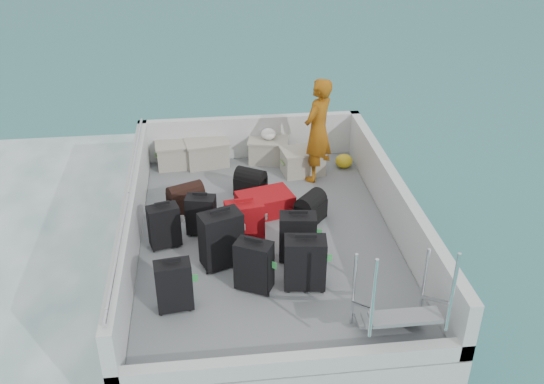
{
  "coord_description": "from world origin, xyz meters",
  "views": [
    {
      "loc": [
        -0.72,
        -6.69,
        5.07
      ],
      "look_at": [
        0.13,
        0.49,
        1.0
      ],
      "focal_mm": 40.0,
      "sensor_mm": 36.0,
      "label": 1
    }
  ],
  "objects_px": {
    "suitcase_1": "(164,227)",
    "suitcase_6": "(305,264)",
    "suitcase_3": "(254,266)",
    "crate_1": "(207,153)",
    "suitcase_7": "(298,237)",
    "passenger": "(318,130)",
    "crate_2": "(268,151)",
    "suitcase_0": "(174,286)",
    "suitcase_2": "(201,215)",
    "suitcase_5": "(245,225)",
    "crate_0": "(177,155)",
    "suitcase_8": "(265,203)",
    "crate_3": "(303,162)",
    "suitcase_4": "(221,240)"
  },
  "relations": [
    {
      "from": "suitcase_1",
      "to": "suitcase_8",
      "type": "relative_size",
      "value": 0.79
    },
    {
      "from": "crate_1",
      "to": "crate_3",
      "type": "xyz_separation_m",
      "value": [
        1.49,
        -0.48,
        -0.01
      ]
    },
    {
      "from": "suitcase_1",
      "to": "suitcase_6",
      "type": "xyz_separation_m",
      "value": [
        1.64,
        -1.04,
        0.04
      ]
    },
    {
      "from": "suitcase_4",
      "to": "suitcase_6",
      "type": "distance_m",
      "value": 1.08
    },
    {
      "from": "suitcase_1",
      "to": "crate_3",
      "type": "bearing_deg",
      "value": 25.2
    },
    {
      "from": "suitcase_6",
      "to": "crate_1",
      "type": "bearing_deg",
      "value": 114.46
    },
    {
      "from": "suitcase_3",
      "to": "crate_1",
      "type": "relative_size",
      "value": 0.98
    },
    {
      "from": "suitcase_5",
      "to": "suitcase_6",
      "type": "height_order",
      "value": "suitcase_6"
    },
    {
      "from": "suitcase_6",
      "to": "suitcase_8",
      "type": "relative_size",
      "value": 0.88
    },
    {
      "from": "crate_1",
      "to": "crate_2",
      "type": "xyz_separation_m",
      "value": [
        1.0,
        0.0,
        -0.01
      ]
    },
    {
      "from": "suitcase_5",
      "to": "suitcase_4",
      "type": "bearing_deg",
      "value": -139.92
    },
    {
      "from": "suitcase_7",
      "to": "crate_3",
      "type": "height_order",
      "value": "suitcase_7"
    },
    {
      "from": "suitcase_2",
      "to": "crate_3",
      "type": "distance_m",
      "value": 2.24
    },
    {
      "from": "suitcase_5",
      "to": "suitcase_0",
      "type": "bearing_deg",
      "value": -136.19
    },
    {
      "from": "suitcase_7",
      "to": "suitcase_8",
      "type": "bearing_deg",
      "value": 111.14
    },
    {
      "from": "suitcase_4",
      "to": "suitcase_8",
      "type": "distance_m",
      "value": 1.35
    },
    {
      "from": "suitcase_3",
      "to": "crate_0",
      "type": "relative_size",
      "value": 1.03
    },
    {
      "from": "suitcase_7",
      "to": "crate_1",
      "type": "bearing_deg",
      "value": 118.21
    },
    {
      "from": "crate_1",
      "to": "crate_2",
      "type": "relative_size",
      "value": 1.06
    },
    {
      "from": "suitcase_8",
      "to": "crate_2",
      "type": "relative_size",
      "value": 1.23
    },
    {
      "from": "suitcase_3",
      "to": "passenger",
      "type": "distance_m",
      "value": 2.92
    },
    {
      "from": "suitcase_6",
      "to": "crate_0",
      "type": "distance_m",
      "value": 3.67
    },
    {
      "from": "suitcase_4",
      "to": "suitcase_7",
      "type": "relative_size",
      "value": 1.15
    },
    {
      "from": "suitcase_5",
      "to": "crate_2",
      "type": "height_order",
      "value": "suitcase_5"
    },
    {
      "from": "suitcase_1",
      "to": "suitcase_0",
      "type": "bearing_deg",
      "value": -98.82
    },
    {
      "from": "suitcase_8",
      "to": "suitcase_1",
      "type": "bearing_deg",
      "value": 101.34
    },
    {
      "from": "suitcase_8",
      "to": "passenger",
      "type": "bearing_deg",
      "value": -59.13
    },
    {
      "from": "suitcase_3",
      "to": "suitcase_7",
      "type": "relative_size",
      "value": 1.01
    },
    {
      "from": "suitcase_3",
      "to": "passenger",
      "type": "xyz_separation_m",
      "value": [
        1.21,
        2.62,
        0.49
      ]
    },
    {
      "from": "suitcase_1",
      "to": "crate_0",
      "type": "bearing_deg",
      "value": 71.55
    },
    {
      "from": "suitcase_0",
      "to": "suitcase_2",
      "type": "relative_size",
      "value": 1.11
    },
    {
      "from": "crate_2",
      "to": "passenger",
      "type": "bearing_deg",
      "value": -45.29
    },
    {
      "from": "suitcase_2",
      "to": "passenger",
      "type": "xyz_separation_m",
      "value": [
        1.79,
        1.36,
        0.53
      ]
    },
    {
      "from": "suitcase_2",
      "to": "crate_0",
      "type": "distance_m",
      "value": 2.08
    },
    {
      "from": "suitcase_1",
      "to": "crate_2",
      "type": "distance_m",
      "value": 2.79
    },
    {
      "from": "suitcase_2",
      "to": "suitcase_7",
      "type": "height_order",
      "value": "suitcase_7"
    },
    {
      "from": "suitcase_2",
      "to": "suitcase_7",
      "type": "bearing_deg",
      "value": -19.24
    },
    {
      "from": "suitcase_6",
      "to": "crate_1",
      "type": "xyz_separation_m",
      "value": [
        -1.05,
        3.33,
        -0.13
      ]
    },
    {
      "from": "suitcase_1",
      "to": "passenger",
      "type": "xyz_separation_m",
      "value": [
        2.26,
        1.61,
        0.51
      ]
    },
    {
      "from": "suitcase_0",
      "to": "crate_3",
      "type": "bearing_deg",
      "value": 50.86
    },
    {
      "from": "suitcase_2",
      "to": "suitcase_5",
      "type": "height_order",
      "value": "suitcase_5"
    },
    {
      "from": "crate_0",
      "to": "suitcase_6",
      "type": "bearing_deg",
      "value": -65.27
    },
    {
      "from": "suitcase_2",
      "to": "passenger",
      "type": "distance_m",
      "value": 2.31
    },
    {
      "from": "suitcase_5",
      "to": "crate_1",
      "type": "height_order",
      "value": "suitcase_5"
    },
    {
      "from": "suitcase_7",
      "to": "passenger",
      "type": "bearing_deg",
      "value": 80.84
    },
    {
      "from": "suitcase_3",
      "to": "crate_3",
      "type": "distance_m",
      "value": 3.0
    },
    {
      "from": "crate_3",
      "to": "suitcase_5",
      "type": "bearing_deg",
      "value": -118.83
    },
    {
      "from": "suitcase_3",
      "to": "passenger",
      "type": "bearing_deg",
      "value": 92.35
    },
    {
      "from": "suitcase_3",
      "to": "suitcase_7",
      "type": "bearing_deg",
      "value": 69.32
    },
    {
      "from": "suitcase_4",
      "to": "suitcase_5",
      "type": "xyz_separation_m",
      "value": [
        0.31,
        0.35,
        -0.04
      ]
    }
  ]
}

